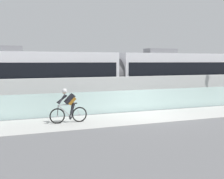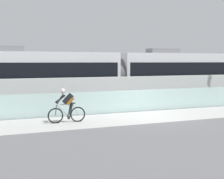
% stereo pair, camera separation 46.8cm
% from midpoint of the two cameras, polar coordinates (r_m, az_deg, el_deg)
% --- Properties ---
extents(ground_plane, '(200.00, 200.00, 0.00)m').
position_cam_midpoint_polar(ground_plane, '(16.21, 7.78, -4.97)').
color(ground_plane, slate).
extents(bike_path_deck, '(32.00, 3.20, 0.01)m').
position_cam_midpoint_polar(bike_path_deck, '(16.21, 7.78, -4.95)').
color(bike_path_deck, beige).
rests_on(bike_path_deck, ground).
extents(glass_parapet, '(32.00, 0.05, 1.22)m').
position_cam_midpoint_polar(glass_parapet, '(17.75, 4.93, -2.07)').
color(glass_parapet, silver).
rests_on(glass_parapet, ground).
extents(concrete_barrier_wall, '(32.00, 0.36, 1.89)m').
position_cam_midpoint_polar(concrete_barrier_wall, '(19.33, 2.60, -0.46)').
color(concrete_barrier_wall, silver).
rests_on(concrete_barrier_wall, ground).
extents(tram_rail_near, '(32.00, 0.08, 0.01)m').
position_cam_midpoint_polar(tram_rail_near, '(21.72, -0.04, -2.33)').
color(tram_rail_near, '#595654').
rests_on(tram_rail_near, ground).
extents(tram_rail_far, '(32.00, 0.08, 0.01)m').
position_cam_midpoint_polar(tram_rail_far, '(23.06, -1.32, -1.90)').
color(tram_rail_far, '#595654').
rests_on(tram_rail_far, ground).
extents(tram, '(22.56, 2.54, 3.81)m').
position_cam_midpoint_polar(tram, '(22.57, 1.51, 2.76)').
color(tram, silver).
rests_on(tram, ground).
extents(cyclist_on_bike, '(1.77, 0.58, 1.61)m').
position_cam_midpoint_polar(cyclist_on_bike, '(14.52, -7.36, -3.02)').
color(cyclist_on_bike, black).
rests_on(cyclist_on_bike, ground).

